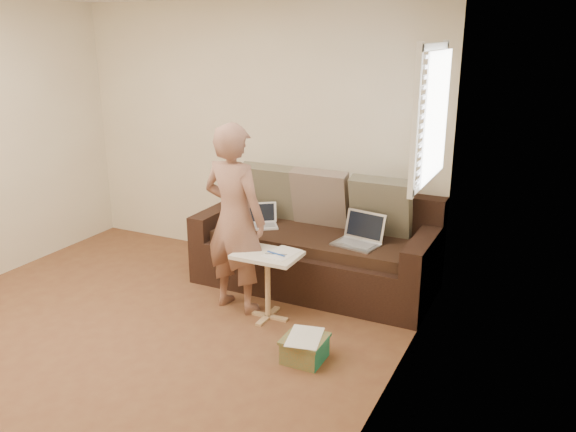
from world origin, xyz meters
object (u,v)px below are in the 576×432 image
Objects in this scene: laptop_white at (262,227)px; side_table at (268,286)px; person at (235,219)px; striped_box at (305,348)px; laptop_silver at (356,245)px; drinking_glass at (254,242)px; sofa at (315,243)px.

side_table is (0.44, -0.72, -0.23)m from laptop_white.
striped_box is (0.89, -0.53, -0.72)m from person.
person is (0.10, -0.66, 0.29)m from laptop_white.
laptop_silver is 0.91m from drinking_glass.
sofa is 0.80m from drinking_glass.
laptop_white is at bearing 129.74° from striped_box.
sofa is at bearing 83.31° from side_table.
drinking_glass is at bearing -108.66° from sofa.
drinking_glass is at bearing 161.55° from side_table.
sofa is 0.48m from laptop_silver.
laptop_silver is 0.66× the size of side_table.
laptop_white reaches higher than striped_box.
side_table is at bearing 139.24° from striped_box.
laptop_white is at bearing -173.76° from laptop_silver.
striped_box is (0.55, -0.48, -0.19)m from side_table.
laptop_white is (-0.97, 0.08, 0.00)m from laptop_silver.
sofa reaches higher than striped_box.
laptop_silver is 1.09m from person.
laptop_silver is at bearing 40.40° from drinking_glass.
laptop_silver is 0.98m from laptop_white.
laptop_silver is at bearing -139.11° from person.
drinking_glass reaches higher than side_table.
sofa is 0.80m from side_table.
sofa reaches higher than laptop_white.
laptop_white reaches higher than side_table.
side_table is at bearing -93.12° from laptop_white.
person is (-0.43, -0.73, 0.39)m from sofa.
sofa is 7.47× the size of laptop_white.
laptop_white is at bearing -173.22° from sofa.
side_table is (-0.54, -0.64, -0.23)m from laptop_silver.
side_table is 4.82× the size of drinking_glass.
person is at bearing -135.33° from laptop_silver.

